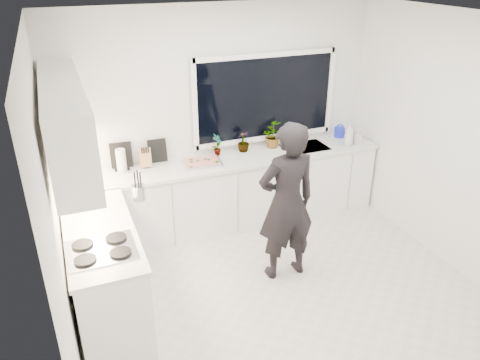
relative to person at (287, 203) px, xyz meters
name	(u,v)px	position (x,y,z in m)	size (l,w,h in m)	color
floor	(279,291)	(-0.18, -0.26, -0.88)	(4.00, 3.50, 0.02)	beige
wall_back	(220,118)	(-0.18, 1.50, 0.48)	(4.00, 0.02, 2.70)	white
wall_left	(52,214)	(-2.19, -0.26, 0.48)	(0.02, 3.50, 2.70)	white
wall_right	(453,144)	(1.83, -0.26, 0.48)	(0.02, 3.50, 2.70)	white
ceiling	(291,18)	(-0.18, -0.26, 1.84)	(4.00, 3.50, 0.02)	white
window	(265,98)	(0.42, 1.46, 0.68)	(1.80, 0.02, 1.00)	black
base_cabinets_back	(229,194)	(-0.18, 1.19, -0.43)	(3.92, 0.58, 0.88)	white
base_cabinets_left	(106,273)	(-1.85, 0.09, -0.43)	(0.58, 1.60, 0.88)	white
countertop_back	(229,161)	(-0.18, 1.18, 0.03)	(3.94, 0.62, 0.04)	silver
countertop_left	(99,232)	(-1.85, 0.09, 0.03)	(0.62, 1.60, 0.04)	silver
upper_cabinets	(66,122)	(-1.97, 0.44, 0.98)	(0.34, 2.10, 0.70)	white
sink	(304,151)	(0.87, 1.19, 0.00)	(0.58, 0.42, 0.14)	silver
faucet	(298,134)	(0.87, 1.39, 0.16)	(0.03, 0.03, 0.22)	silver
stovetop	(101,249)	(-1.87, -0.26, 0.06)	(0.56, 0.48, 0.03)	black
person	(287,203)	(0.00, 0.00, 0.00)	(0.64, 0.42, 1.74)	black
pizza_tray	(202,163)	(-0.53, 1.16, 0.06)	(0.44, 0.33, 0.03)	silver
pizza	(202,162)	(-0.53, 1.16, 0.08)	(0.41, 0.29, 0.01)	red
watering_can	(339,132)	(1.49, 1.35, 0.11)	(0.14, 0.14, 0.13)	#1625D4
paper_towel_roll	(121,161)	(-1.45, 1.29, 0.18)	(0.11, 0.11, 0.26)	silver
knife_block	(146,158)	(-1.17, 1.33, 0.16)	(0.13, 0.10, 0.22)	brown
utensil_crock	(139,193)	(-1.40, 0.54, 0.13)	(0.13, 0.13, 0.16)	silver
picture_frame_large	(157,151)	(-1.00, 1.43, 0.19)	(0.22, 0.02, 0.28)	black
picture_frame_small	(121,155)	(-1.43, 1.43, 0.20)	(0.25, 0.02, 0.30)	black
herb_plants	(260,138)	(0.30, 1.35, 0.20)	(0.97, 0.32, 0.32)	#26662D
soap_bottles	(352,135)	(1.47, 1.04, 0.19)	(0.25, 0.12, 0.30)	#D8BF66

